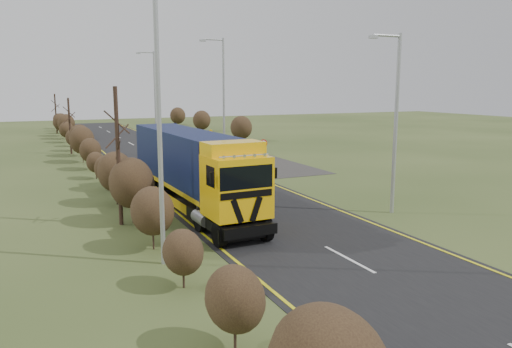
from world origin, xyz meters
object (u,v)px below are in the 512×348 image
Objects in this scene: streetlight_near at (394,117)px; speed_sign at (263,149)px; car_red_hatchback at (228,153)px; car_blue_sedan at (225,145)px; lorry at (192,165)px.

speed_sign is at bearing 90.41° from streetlight_near.
car_red_hatchback is 0.45× the size of streetlight_near.
car_blue_sedan is at bearing 88.61° from streetlight_near.
streetlight_near reaches higher than lorry.
lorry reaches higher than speed_sign.
car_red_hatchback is 5.20m from speed_sign.
car_blue_sedan is 0.56× the size of streetlight_near.
speed_sign is at bearing 123.24° from car_blue_sedan.
car_blue_sedan is at bearing -102.23° from car_red_hatchback.
streetlight_near reaches higher than car_red_hatchback.
car_red_hatchback is at bearing 109.41° from car_blue_sedan.
lorry is at bearing -131.93° from speed_sign.
streetlight_near is 14.41m from speed_sign.
lorry is at bearing 101.85° from car_blue_sedan.
lorry is 12.42m from speed_sign.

